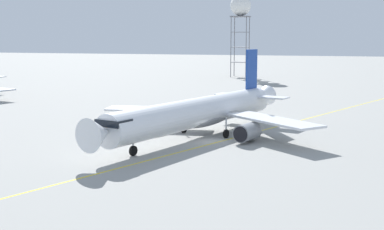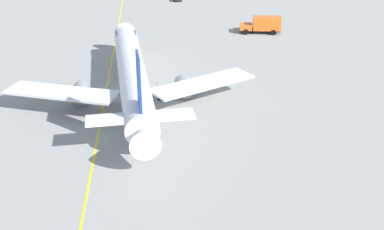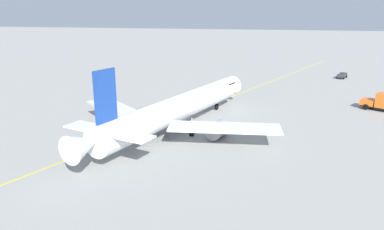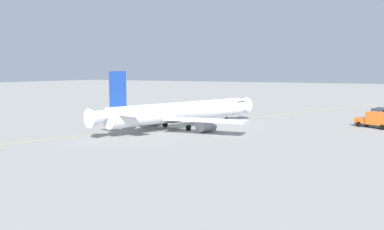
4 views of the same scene
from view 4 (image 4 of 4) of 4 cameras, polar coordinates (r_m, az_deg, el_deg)
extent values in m
plane|color=gray|center=(81.26, -1.38, -1.58)|extent=(600.00, 600.00, 0.00)
cylinder|color=white|center=(78.43, -1.26, 0.51)|extent=(32.97, 12.79, 3.65)
cone|color=white|center=(91.56, 6.87, 1.28)|extent=(3.85, 4.17, 3.47)
cone|color=white|center=(67.30, -12.55, -0.32)|extent=(4.71, 4.09, 3.10)
cube|color=black|center=(89.79, 6.00, 1.72)|extent=(3.17, 3.65, 0.70)
ellipsoid|color=slate|center=(77.41, -2.16, -0.32)|extent=(12.42, 6.50, 2.01)
cube|color=#193D93|center=(68.88, -10.17, 3.56)|extent=(3.14, 1.12, 5.77)
cube|color=white|center=(71.80, -11.55, 0.45)|extent=(3.87, 5.46, 0.20)
cube|color=white|center=(66.57, -8.54, 0.06)|extent=(3.87, 5.46, 0.20)
cube|color=white|center=(83.14, -7.07, 0.34)|extent=(12.20, 13.35, 0.28)
cube|color=white|center=(70.02, 1.83, -0.70)|extent=(5.95, 14.51, 0.28)
cylinder|color=gray|center=(83.22, -4.79, -0.55)|extent=(3.95, 3.05, 2.16)
cylinder|color=black|center=(84.37, -3.86, -0.45)|extent=(0.66, 1.81, 1.84)
cylinder|color=gray|center=(73.45, 1.99, -1.43)|extent=(3.95, 3.05, 2.16)
cylinder|color=black|center=(74.75, 2.93, -1.30)|extent=(0.66, 1.81, 1.84)
cylinder|color=#9EA0A5|center=(87.73, 4.75, 0.00)|extent=(0.20, 0.20, 2.03)
cylinder|color=black|center=(87.84, 4.74, -0.66)|extent=(1.14, 0.59, 1.10)
cylinder|color=#9EA0A5|center=(79.87, -3.72, -0.59)|extent=(0.20, 0.20, 2.03)
cylinder|color=black|center=(80.00, -3.71, -1.32)|extent=(1.14, 0.59, 1.10)
cylinder|color=#9EA0A5|center=(75.16, -0.49, -1.01)|extent=(0.20, 0.20, 2.03)
cylinder|color=black|center=(75.29, -0.49, -1.77)|extent=(1.14, 0.59, 1.10)
cube|color=#232326|center=(118.75, 24.21, 0.53)|extent=(4.49, 2.87, 0.20)
cube|color=#2D333D|center=(120.05, 24.54, 0.79)|extent=(1.80, 1.98, 0.70)
cube|color=black|center=(120.53, 24.66, 0.85)|extent=(0.58, 1.29, 0.39)
cube|color=#2D333D|center=(118.06, 24.06, 0.70)|extent=(3.20, 2.54, 0.60)
cylinder|color=black|center=(120.46, 24.19, 0.56)|extent=(0.70, 0.50, 0.64)
cylinder|color=black|center=(119.74, 24.88, 0.50)|extent=(0.70, 0.50, 0.64)
cylinder|color=black|center=(117.91, 23.56, 0.47)|extent=(0.70, 0.50, 0.64)
cylinder|color=black|center=(117.18, 24.26, 0.41)|extent=(0.70, 0.50, 0.64)
cube|color=#232326|center=(86.35, 23.87, -1.25)|extent=(5.69, 7.68, 0.20)
cube|color=orange|center=(87.84, 22.47, -0.68)|extent=(3.33, 3.25, 1.00)
cube|color=black|center=(88.44, 21.94, -0.51)|extent=(1.87, 1.13, 0.56)
cube|color=orange|center=(85.50, 24.59, -0.47)|extent=(4.77, 5.72, 2.40)
cylinder|color=black|center=(86.91, 21.95, -1.19)|extent=(0.74, 1.01, 1.00)
cylinder|color=black|center=(88.93, 22.94, -1.07)|extent=(0.74, 1.01, 1.00)
cylinder|color=black|center=(83.95, 24.73, -1.55)|extent=(0.74, 1.01, 1.00)
cube|color=yellow|center=(83.87, -1.04, -1.33)|extent=(157.23, 60.90, 0.01)
camera|label=1|loc=(143.56, 5.01, 6.83)|focal=49.92mm
camera|label=2|loc=(61.53, -52.56, 18.06)|focal=45.63mm
camera|label=3|loc=(32.18, -25.20, 15.94)|focal=33.86mm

